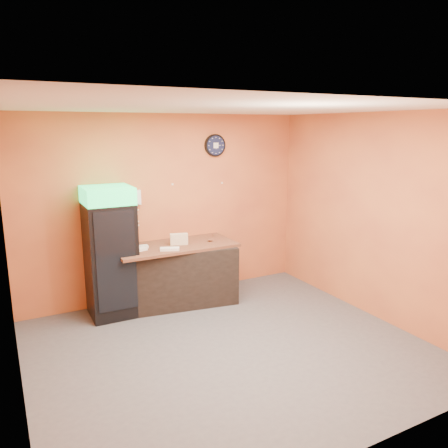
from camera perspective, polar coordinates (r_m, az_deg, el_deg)
floor at (r=5.45m, az=0.66°, el=-15.91°), size 4.50×4.50×0.00m
back_wall at (r=6.73m, az=-7.48°, el=2.17°), size 4.50×0.02×2.80m
left_wall at (r=4.38m, az=-26.24°, el=-4.67°), size 0.02×4.00×2.80m
right_wall at (r=6.31m, az=18.95°, el=0.91°), size 0.02×4.00×2.80m
ceiling at (r=4.80m, az=0.75°, el=14.95°), size 4.50×4.00×0.02m
beverage_cooler at (r=6.21m, az=-14.50°, el=-3.85°), size 0.64×0.66×1.82m
prep_counter at (r=6.61m, az=-6.32°, el=-6.65°), size 1.84×1.03×0.87m
wall_clock at (r=6.93m, az=-1.17°, el=10.23°), size 0.35×0.06×0.35m
wall_phone at (r=6.50m, az=-11.33°, el=3.43°), size 0.12×0.10×0.21m
butcher_paper at (r=6.48m, az=-6.42°, el=-2.85°), size 1.77×0.85×0.04m
sub_roll_stack at (r=6.44m, az=-5.91°, el=-1.98°), size 0.27×0.16×0.16m
wrapped_sandwich_left at (r=6.20m, az=-11.16°, el=-3.34°), size 0.26×0.15×0.04m
wrapped_sandwich_mid at (r=6.18m, az=-7.10°, el=-3.25°), size 0.29×0.20×0.04m
wrapped_sandwich_right at (r=6.34m, az=-11.07°, el=-2.98°), size 0.27×0.13×0.04m
kitchen_tool at (r=6.48m, az=-5.29°, el=-2.36°), size 0.06×0.06×0.06m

